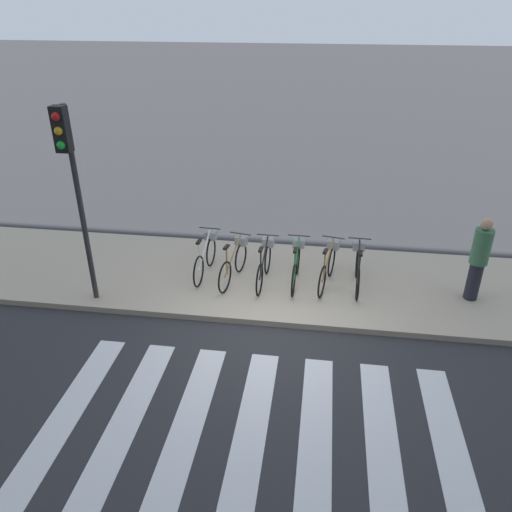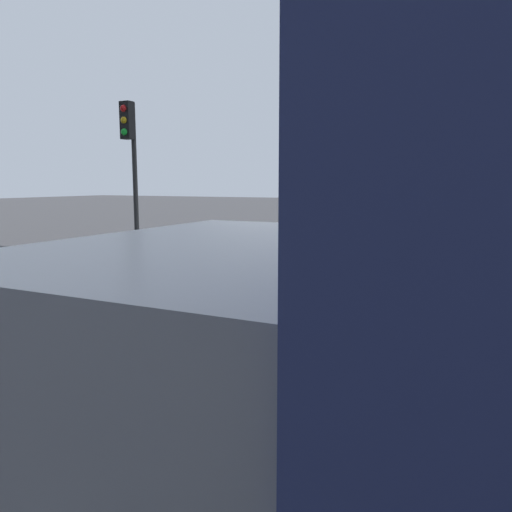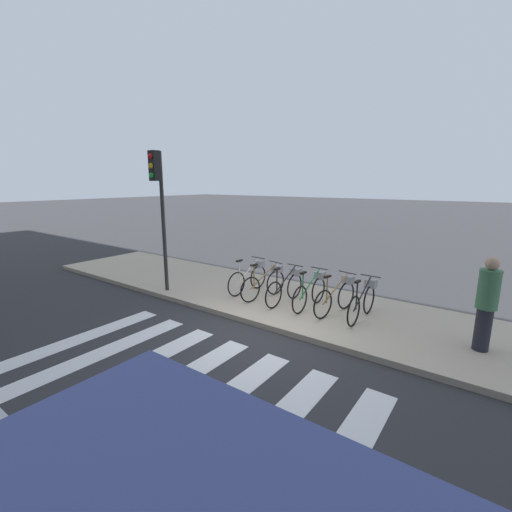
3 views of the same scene
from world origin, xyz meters
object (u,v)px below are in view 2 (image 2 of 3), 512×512
Objects in this scene: parked_bicycle_2 at (295,264)px; parked_bicycle_1 at (268,261)px; parked_bicycle_0 at (245,258)px; parked_bicycle_5 at (388,270)px; traffic_light at (131,154)px; parked_bicycle_3 at (326,265)px; parked_bicycle_4 at (358,267)px.

parked_bicycle_1 is at bearing -179.65° from parked_bicycle_2.
parked_bicycle_5 is (3.15, -0.06, 0.00)m from parked_bicycle_0.
traffic_light is at bearing -144.94° from parked_bicycle_0.
parked_bicycle_0 and parked_bicycle_3 have the same top height.
traffic_light is at bearing -161.88° from parked_bicycle_3.
parked_bicycle_3 is (1.27, 0.06, 0.00)m from parked_bicycle_1.
parked_bicycle_1 and parked_bicycle_2 have the same top height.
parked_bicycle_5 is at bearing 2.31° from parked_bicycle_1.
traffic_light reaches higher than parked_bicycle_2.
traffic_light is (-3.85, -1.26, 2.24)m from parked_bicycle_3.
parked_bicycle_0 is at bearing 178.83° from parked_bicycle_5.
parked_bicycle_4 is 5.18m from traffic_light.
parked_bicycle_1 is (0.64, -0.17, 0.00)m from parked_bicycle_0.
parked_bicycle_2 and parked_bicycle_3 have the same top height.
parked_bicycle_1 is at bearing -177.40° from parked_bicycle_4.
parked_bicycle_5 is (1.24, 0.04, 0.00)m from parked_bicycle_3.
parked_bicycle_2 is 1.02× the size of parked_bicycle_4.
parked_bicycle_4 is at bearing 2.60° from parked_bicycle_1.
parked_bicycle_3 is 1.02× the size of parked_bicycle_4.
parked_bicycle_0 and parked_bicycle_5 have the same top height.
parked_bicycle_1 is 1.27m from parked_bicycle_3.
parked_bicycle_5 is at bearing 1.76° from parked_bicycle_3.
parked_bicycle_1 and parked_bicycle_5 have the same top height.
parked_bicycle_0 is at bearing 172.72° from parked_bicycle_2.
parked_bicycle_0 is 2.56m from parked_bicycle_4.
parked_bicycle_0 is 1.00× the size of parked_bicycle_5.
parked_bicycle_0 and parked_bicycle_4 have the same top height.
traffic_light is at bearing -159.45° from parked_bicycle_2.
parked_bicycle_4 is at bearing 3.68° from parked_bicycle_2.
parked_bicycle_3 and parked_bicycle_4 have the same top height.
parked_bicycle_3 is 0.42× the size of traffic_light.
parked_bicycle_4 is at bearing 15.94° from traffic_light.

